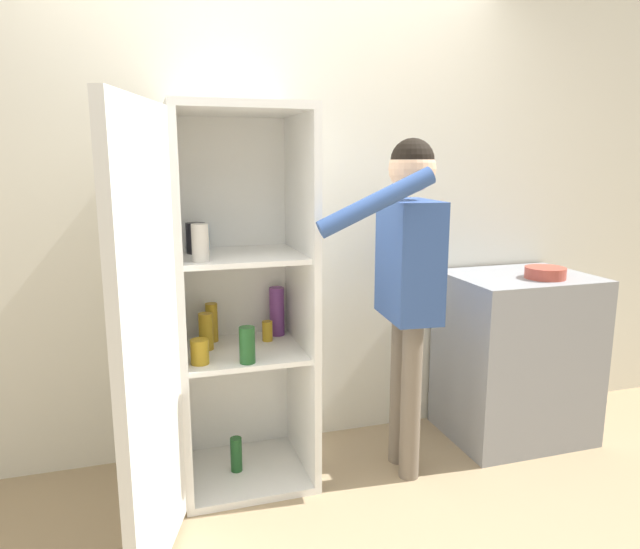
% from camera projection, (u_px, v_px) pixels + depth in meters
% --- Properties ---
extents(ground_plane, '(12.00, 12.00, 0.00)m').
position_uv_depth(ground_plane, '(327.00, 546.00, 2.34)').
color(ground_plane, tan).
extents(wall_back, '(7.00, 0.06, 2.55)m').
position_uv_depth(wall_back, '(271.00, 214.00, 3.01)').
color(wall_back, silver).
rests_on(wall_back, ground_plane).
extents(refrigerator, '(0.86, 1.16, 1.79)m').
position_uv_depth(refrigerator, '(221.00, 308.00, 2.59)').
color(refrigerator, white).
rests_on(refrigerator, ground_plane).
extents(person, '(0.65, 0.51, 1.65)m').
position_uv_depth(person, '(407.00, 263.00, 2.72)').
color(person, '#726656').
rests_on(person, ground_plane).
extents(counter, '(0.76, 0.59, 0.93)m').
position_uv_depth(counter, '(516.00, 356.00, 3.22)').
color(counter, gray).
rests_on(counter, ground_plane).
extents(bowl, '(0.21, 0.21, 0.06)m').
position_uv_depth(bowl, '(545.00, 273.00, 3.04)').
color(bowl, '#B24738').
rests_on(bowl, counter).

